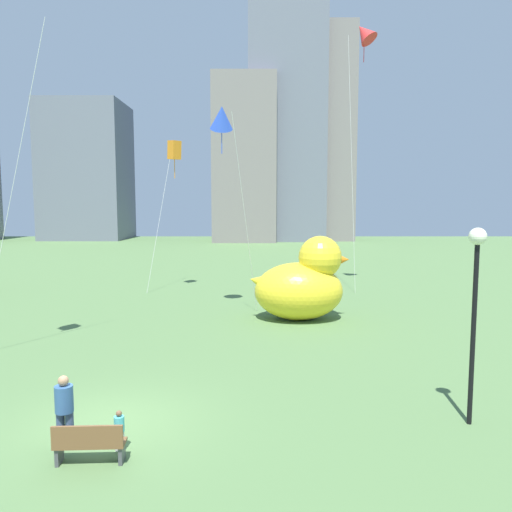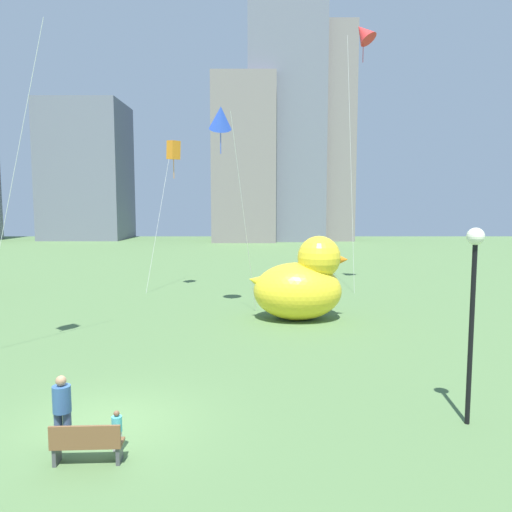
# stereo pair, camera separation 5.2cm
# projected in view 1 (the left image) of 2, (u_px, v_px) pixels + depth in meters

# --- Properties ---
(ground_plane) EXTENTS (140.00, 140.00, 0.00)m
(ground_plane) POSITION_uv_depth(u_px,v_px,m) (108.00, 424.00, 12.47)
(ground_plane) COLOR #547644
(park_bench) EXTENTS (1.49, 0.52, 0.90)m
(park_bench) POSITION_uv_depth(u_px,v_px,m) (87.00, 443.00, 10.50)
(park_bench) COLOR brown
(park_bench) RESTS_ON ground
(person_adult) EXTENTS (0.40, 0.40, 1.65)m
(person_adult) POSITION_uv_depth(u_px,v_px,m) (62.00, 408.00, 11.23)
(person_adult) COLOR #38476B
(person_adult) RESTS_ON ground
(person_child) EXTENTS (0.23, 0.23, 0.93)m
(person_child) POSITION_uv_depth(u_px,v_px,m) (117.00, 429.00, 11.07)
(person_child) COLOR silver
(person_child) RESTS_ON ground
(giant_inflatable_duck) EXTENTS (4.77, 3.06, 3.96)m
(giant_inflatable_duck) POSITION_uv_depth(u_px,v_px,m) (300.00, 284.00, 23.53)
(giant_inflatable_duck) COLOR yellow
(giant_inflatable_duck) RESTS_ON ground
(lamppost) EXTENTS (0.42, 0.42, 4.90)m
(lamppost) POSITION_uv_depth(u_px,v_px,m) (473.00, 282.00, 12.16)
(lamppost) COLOR black
(lamppost) RESTS_ON ground
(city_skyline) EXTENTS (63.04, 16.29, 33.10)m
(city_skyline) POSITION_uv_depth(u_px,v_px,m) (160.00, 143.00, 72.55)
(city_skyline) COLOR gray
(city_skyline) RESTS_ON ground
(kite_orange) EXTENTS (2.20, 2.28, 9.23)m
(kite_orange) POSITION_uv_depth(u_px,v_px,m) (172.00, 151.00, 30.19)
(kite_orange) COLOR silver
(kite_orange) RESTS_ON ground
(kite_red) EXTENTS (1.89, 1.78, 16.34)m
(kite_red) POSITION_uv_depth(u_px,v_px,m) (362.00, 34.00, 29.89)
(kite_red) COLOR silver
(kite_red) RESTS_ON ground
(kite_blue) EXTENTS (2.35, 2.52, 10.29)m
(kite_blue) POSITION_uv_depth(u_px,v_px,m) (219.00, 118.00, 23.97)
(kite_blue) COLOR silver
(kite_blue) RESTS_ON ground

